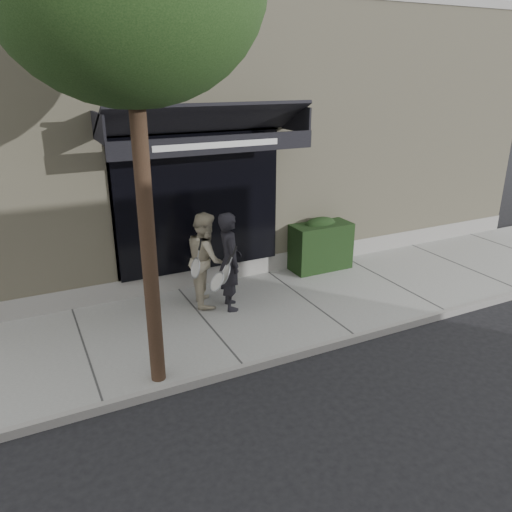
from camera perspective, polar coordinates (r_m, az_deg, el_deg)
ground at (r=9.51m, az=5.65°, el=-5.56°), size 80.00×80.00×0.00m
sidewalk at (r=9.49m, az=5.66°, el=-5.23°), size 20.00×3.00×0.12m
curb at (r=8.36m, az=11.31°, el=-9.21°), size 20.00×0.10×0.14m
building_facade at (r=13.09m, az=-5.76°, el=14.09°), size 14.30×8.04×5.64m
hedge at (r=10.79m, az=7.26°, el=1.35°), size 1.30×0.70×1.14m
pedestrian_front at (r=8.76m, az=-3.04°, el=-0.63°), size 0.80×0.94×1.78m
pedestrian_back at (r=9.00m, az=-5.73°, el=-0.33°), size 0.83×0.96×1.72m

